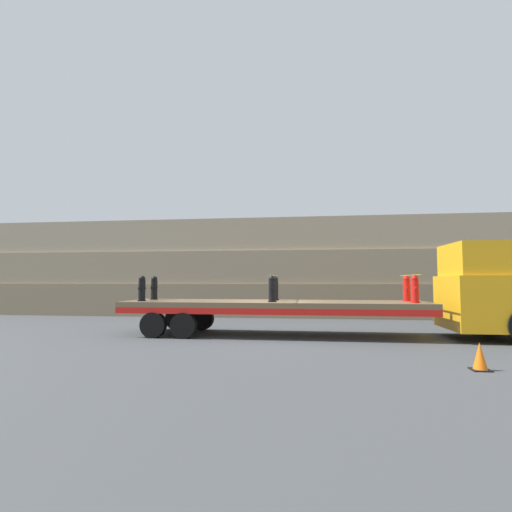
{
  "coord_description": "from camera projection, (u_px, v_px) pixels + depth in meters",
  "views": [
    {
      "loc": [
        1.25,
        -13.64,
        1.83
      ],
      "look_at": [
        -0.61,
        0.0,
        2.71
      ],
      "focal_mm": 28.0,
      "sensor_mm": 36.0,
      "label": 1
    }
  ],
  "objects": [
    {
      "name": "fire_hydrant_red_far_2",
      "position": [
        407.0,
        289.0,
        13.57
      ],
      "size": [
        0.29,
        0.44,
        0.87
      ],
      "color": "red",
      "rests_on": "flatbed_trailer"
    },
    {
      "name": "ground_plane",
      "position": [
        274.0,
        335.0,
        13.54
      ],
      "size": [
        120.0,
        120.0,
        0.0
      ],
      "primitive_type": "plane",
      "color": "#3F4244"
    },
    {
      "name": "fire_hydrant_black_far_1",
      "position": [
        275.0,
        288.0,
        14.18
      ],
      "size": [
        0.29,
        0.44,
        0.87
      ],
      "color": "black",
      "rests_on": "flatbed_trailer"
    },
    {
      "name": "traffic_cone",
      "position": [
        480.0,
        357.0,
        8.22
      ],
      "size": [
        0.37,
        0.37,
        0.57
      ],
      "color": "black",
      "rests_on": "ground_plane"
    },
    {
      "name": "fire_hydrant_black_near_1",
      "position": [
        272.0,
        289.0,
        13.1
      ],
      "size": [
        0.29,
        0.44,
        0.87
      ],
      "color": "black",
      "rests_on": "flatbed_trailer"
    },
    {
      "name": "truck_cab",
      "position": [
        491.0,
        292.0,
        12.7
      ],
      "size": [
        2.67,
        2.73,
        3.04
      ],
      "color": "orange",
      "rests_on": "ground_plane"
    },
    {
      "name": "fire_hydrant_black_near_0",
      "position": [
        142.0,
        289.0,
        13.71
      ],
      "size": [
        0.29,
        0.44,
        0.87
      ],
      "color": "black",
      "rests_on": "flatbed_trailer"
    },
    {
      "name": "cargo_strap_middle",
      "position": [
        410.0,
        275.0,
        13.06
      ],
      "size": [
        0.05,
        2.67,
        0.01
      ],
      "color": "yellow",
      "rests_on": "fire_hydrant_red_near_2"
    },
    {
      "name": "cargo_strap_rear",
      "position": [
        274.0,
        275.0,
        13.67
      ],
      "size": [
        0.05,
        2.67,
        0.01
      ],
      "color": "yellow",
      "rests_on": "fire_hydrant_black_near_1"
    },
    {
      "name": "rock_cliff",
      "position": [
        287.0,
        268.0,
        21.42
      ],
      "size": [
        60.0,
        3.3,
        5.1
      ],
      "color": "#84755B",
      "rests_on": "ground_plane"
    },
    {
      "name": "flatbed_trailer",
      "position": [
        259.0,
        307.0,
        13.67
      ],
      "size": [
        10.2,
        2.57,
        1.16
      ],
      "color": "brown",
      "rests_on": "ground_plane"
    },
    {
      "name": "fire_hydrant_red_near_2",
      "position": [
        415.0,
        289.0,
        12.5
      ],
      "size": [
        0.29,
        0.44,
        0.87
      ],
      "color": "red",
      "rests_on": "flatbed_trailer"
    },
    {
      "name": "fire_hydrant_black_far_0",
      "position": [
        154.0,
        288.0,
        14.78
      ],
      "size": [
        0.29,
        0.44,
        0.87
      ],
      "color": "black",
      "rests_on": "flatbed_trailer"
    }
  ]
}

